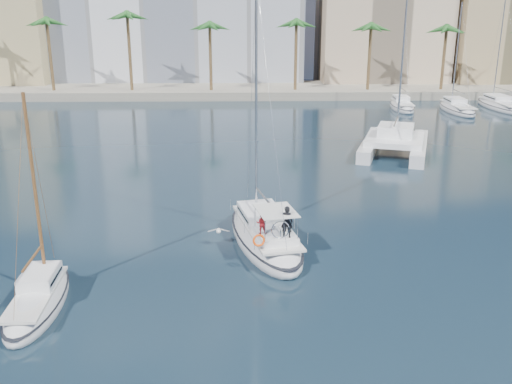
{
  "coord_description": "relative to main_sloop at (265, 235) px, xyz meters",
  "views": [
    {
      "loc": [
        -0.59,
        -26.49,
        12.4
      ],
      "look_at": [
        0.02,
        1.5,
        3.4
      ],
      "focal_mm": 40.0,
      "sensor_mm": 36.0,
      "label": 1
    }
  ],
  "objects": [
    {
      "name": "ground",
      "position": [
        -0.55,
        -2.7,
        -0.49
      ],
      "size": [
        160.0,
        160.0,
        0.0
      ],
      "primitive_type": "plane",
      "color": "black",
      "rests_on": "ground"
    },
    {
      "name": "quay",
      "position": [
        -0.55,
        58.3,
        0.11
      ],
      "size": [
        120.0,
        14.0,
        1.2
      ],
      "primitive_type": "cube",
      "color": "gray",
      "rests_on": "ground"
    },
    {
      "name": "building_beige",
      "position": [
        21.45,
        67.3,
        9.51
      ],
      "size": [
        20.0,
        14.0,
        20.0
      ],
      "primitive_type": "cube",
      "color": "#CAB091",
      "rests_on": "ground"
    },
    {
      "name": "building_tan_right",
      "position": [
        41.45,
        65.3,
        8.51
      ],
      "size": [
        18.0,
        12.0,
        18.0
      ],
      "primitive_type": "cube",
      "color": "tan",
      "rests_on": "ground"
    },
    {
      "name": "palm_left",
      "position": [
        -34.55,
        54.3,
        9.8
      ],
      "size": [
        3.6,
        3.6,
        12.3
      ],
      "color": "brown",
      "rests_on": "ground"
    },
    {
      "name": "palm_centre",
      "position": [
        -0.55,
        54.3,
        9.8
      ],
      "size": [
        3.6,
        3.6,
        12.3
      ],
      "color": "brown",
      "rests_on": "ground"
    },
    {
      "name": "palm_right",
      "position": [
        33.45,
        54.3,
        9.8
      ],
      "size": [
        3.6,
        3.6,
        12.3
      ],
      "color": "brown",
      "rests_on": "ground"
    },
    {
      "name": "main_sloop",
      "position": [
        0.0,
        0.0,
        0.0
      ],
      "size": [
        5.21,
        10.35,
        14.71
      ],
      "rotation": [
        0.0,
        0.0,
        0.22
      ],
      "color": "silver",
      "rests_on": "ground"
    },
    {
      "name": "small_sloop",
      "position": [
        -10.1,
        -6.94,
        -0.1
      ],
      "size": [
        2.44,
        6.85,
        9.71
      ],
      "rotation": [
        0.0,
        0.0,
        0.05
      ],
      "color": "silver",
      "rests_on": "ground"
    },
    {
      "name": "catamaran",
      "position": [
        12.49,
        20.82,
        0.64
      ],
      "size": [
        8.71,
        12.18,
        16.17
      ],
      "rotation": [
        0.0,
        0.0,
        -0.32
      ],
      "color": "silver",
      "rests_on": "ground"
    },
    {
      "name": "seagull",
      "position": [
        -2.55,
        -0.24,
        0.4
      ],
      "size": [
        1.2,
        0.51,
        0.22
      ],
      "color": "silver",
      "rests_on": "ground"
    },
    {
      "name": "moored_yacht_a",
      "position": [
        19.45,
        44.3,
        -0.49
      ],
      "size": [
        3.37,
        9.52,
        11.9
      ],
      "primitive_type": null,
      "rotation": [
        0.0,
        0.0,
        -0.07
      ],
      "color": "silver",
      "rests_on": "ground"
    },
    {
      "name": "moored_yacht_b",
      "position": [
        25.95,
        42.3,
        -0.49
      ],
      "size": [
        3.32,
        10.83,
        13.72
      ],
      "primitive_type": null,
      "rotation": [
        0.0,
        0.0,
        -0.02
      ],
      "color": "silver",
      "rests_on": "ground"
    },
    {
      "name": "moored_yacht_c",
      "position": [
        32.45,
        44.3,
        -0.49
      ],
      "size": [
        3.98,
        12.33,
        15.54
      ],
      "primitive_type": null,
      "rotation": [
        0.0,
        0.0,
        0.03
      ],
      "color": "silver",
      "rests_on": "ground"
    }
  ]
}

